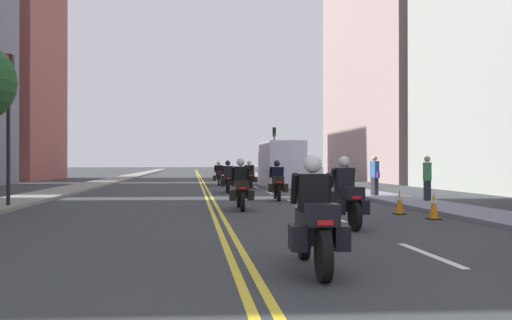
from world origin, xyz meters
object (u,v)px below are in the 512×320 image
object	(u,v)px
motorcycle_3	(277,183)
traffic_light_near	(8,102)
motorcycle_4	(228,180)
motorcycle_5	(249,177)
traffic_light_far	(274,144)
traffic_cone_0	(400,202)
parked_truck	(280,166)
motorcycle_2	(241,189)
motorcycle_0	(314,224)
motorcycle_6	(219,175)
pedestrian_0	(375,176)
pedestrian_1	(427,179)
pedestrian_2	(346,173)
traffic_cone_1	(434,206)
motorcycle_1	(346,198)

from	to	relation	value
motorcycle_3	traffic_light_near	bearing A→B (deg)	-158.73
motorcycle_4	motorcycle_5	world-z (taller)	motorcycle_5
motorcycle_5	traffic_light_far	world-z (taller)	traffic_light_far
traffic_cone_0	parked_truck	xyz separation A→B (m)	(-0.42, 18.92, 0.92)
motorcycle_2	traffic_light_far	size ratio (longest dim) A/B	0.48
traffic_light_far	parked_truck	size ratio (longest dim) A/B	0.72
motorcycle_0	parked_truck	distance (m)	26.94
motorcycle_2	traffic_light_near	bearing A→B (deg)	172.59
motorcycle_5	motorcycle_6	bearing A→B (deg)	108.34
motorcycle_4	pedestrian_0	xyz separation A→B (m)	(5.88, -4.69, 0.27)
motorcycle_6	motorcycle_2	bearing A→B (deg)	-87.93
motorcycle_4	traffic_light_far	xyz separation A→B (m)	(5.59, 21.49, 2.57)
motorcycle_6	pedestrian_1	bearing A→B (deg)	-65.64
pedestrian_0	pedestrian_2	distance (m)	7.62
motorcycle_4	pedestrian_2	size ratio (longest dim) A/B	1.21
traffic_cone_1	traffic_light_near	world-z (taller)	traffic_light_near
motorcycle_1	motorcycle_0	bearing A→B (deg)	-114.08
traffic_light_far	pedestrian_2	xyz separation A→B (m)	(1.25, -18.61, -2.31)
traffic_cone_1	motorcycle_2	bearing A→B (deg)	143.77
pedestrian_1	motorcycle_0	bearing A→B (deg)	159.09
motorcycle_5	traffic_cone_1	size ratio (longest dim) A/B	3.04
motorcycle_6	motorcycle_3	bearing A→B (deg)	-80.89
motorcycle_1	motorcycle_3	distance (m)	9.23
motorcycle_0	pedestrian_1	size ratio (longest dim) A/B	1.33
motorcycle_3	motorcycle_4	world-z (taller)	motorcycle_4
traffic_light_near	motorcycle_0	bearing A→B (deg)	-55.30
motorcycle_0	motorcycle_5	distance (m)	23.99
motorcycle_4	pedestrian_1	xyz separation A→B (m)	(6.74, -7.92, 0.24)
traffic_light_far	motorcycle_6	bearing A→B (deg)	-114.27
traffic_cone_1	pedestrian_1	distance (m)	5.62
motorcycle_5	pedestrian_2	world-z (taller)	pedestrian_2
motorcycle_0	traffic_cone_0	world-z (taller)	motorcycle_0
motorcycle_2	traffic_cone_1	size ratio (longest dim) A/B	3.11
motorcycle_0	motorcycle_1	size ratio (longest dim) A/B	1.10
pedestrian_0	pedestrian_1	bearing A→B (deg)	-2.09
motorcycle_0	motorcycle_2	world-z (taller)	motorcycle_2
motorcycle_1	traffic_light_far	xyz separation A→B (m)	(3.84, 36.10, 2.54)
motorcycle_2	pedestrian_2	size ratio (longest dim) A/B	1.28
motorcycle_6	traffic_light_near	size ratio (longest dim) A/B	0.43
motorcycle_6	traffic_light_far	world-z (taller)	traffic_light_far
traffic_light_near	motorcycle_2	bearing A→B (deg)	-8.66
motorcycle_1	parked_truck	distance (m)	22.00
pedestrian_0	traffic_cone_1	bearing A→B (deg)	-25.66
motorcycle_4	traffic_light_far	distance (m)	22.35
motorcycle_0	parked_truck	world-z (taller)	parked_truck
motorcycle_5	motorcycle_6	distance (m)	4.76
motorcycle_0	traffic_light_near	bearing A→B (deg)	127.77
motorcycle_6	motorcycle_4	bearing A→B (deg)	-87.23
motorcycle_0	traffic_light_far	xyz separation A→B (m)	(5.67, 40.86, 2.57)
parked_truck	pedestrian_1	bearing A→B (deg)	-79.03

